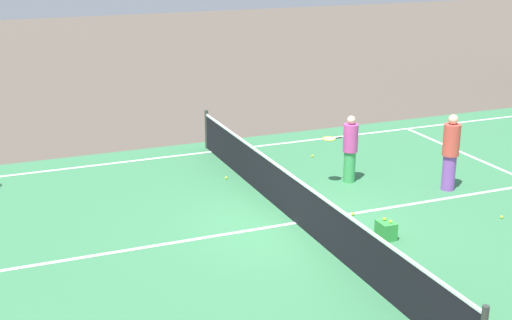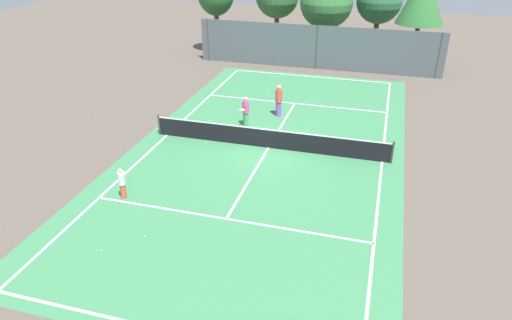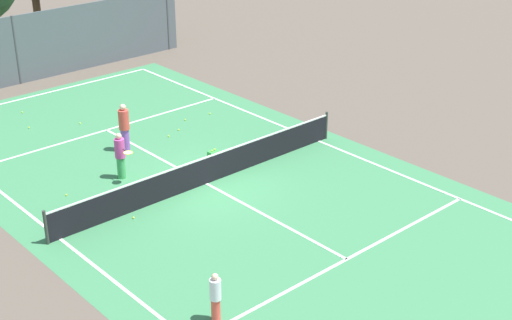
# 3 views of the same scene
# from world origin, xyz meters

# --- Properties ---
(ground_plane) EXTENTS (80.00, 80.00, 0.00)m
(ground_plane) POSITION_xyz_m (0.00, 0.00, 0.00)
(ground_plane) COLOR brown
(court_surface) EXTENTS (13.00, 25.00, 0.01)m
(court_surface) POSITION_xyz_m (0.00, 0.00, 0.00)
(court_surface) COLOR #387A4C
(court_surface) RESTS_ON ground_plane
(tennis_net) EXTENTS (11.90, 0.10, 1.10)m
(tennis_net) POSITION_xyz_m (0.00, 0.00, 0.51)
(tennis_net) COLOR #333833
(tennis_net) RESTS_ON ground_plane
(perimeter_fence) EXTENTS (18.00, 0.12, 3.20)m
(perimeter_fence) POSITION_xyz_m (0.00, 14.00, 1.60)
(perimeter_fence) COLOR #515B60
(perimeter_fence) RESTS_ON ground_plane
(tree_2) EXTENTS (4.12, 4.12, 6.30)m
(tree_2) POSITION_xyz_m (0.00, 17.77, 4.22)
(tree_2) COLOR brown
(tree_2) RESTS_ON ground_plane
(tree_4) EXTENTS (3.60, 3.60, 6.04)m
(tree_4) POSITION_xyz_m (3.92, 19.62, 4.21)
(tree_4) COLOR brown
(tree_4) RESTS_ON ground_plane
(player_0) EXTENTS (0.39, 0.39, 1.84)m
(player_0) POSITION_xyz_m (-0.50, 4.21, 0.94)
(player_0) COLOR purple
(player_0) RESTS_ON ground_plane
(player_1) EXTENTS (0.38, 0.93, 1.67)m
(player_1) POSITION_xyz_m (-1.89, 2.30, 0.86)
(player_1) COLOR #3FA559
(player_1) RESTS_ON ground_plane
(player_2) EXTENTS (0.29, 0.29, 1.37)m
(player_2) POSITION_xyz_m (-4.52, -6.11, 0.70)
(player_2) COLOR #E54C3F
(player_2) RESTS_ON ground_plane
(ball_crate) EXTENTS (0.39, 0.30, 0.43)m
(ball_crate) POSITION_xyz_m (1.39, 1.32, 0.18)
(ball_crate) COLOR green
(ball_crate) RESTS_ON ground_plane
(tennis_ball_0) EXTENTS (0.07, 0.07, 0.07)m
(tennis_ball_0) POSITION_xyz_m (-4.00, 2.37, 0.03)
(tennis_ball_0) COLOR #CCE533
(tennis_ball_0) RESTS_ON ground_plane
(tennis_ball_1) EXTENTS (0.07, 0.07, 0.07)m
(tennis_ball_1) POSITION_xyz_m (2.11, 4.45, 0.03)
(tennis_ball_1) COLOR #CCE533
(tennis_ball_1) RESTS_ON ground_plane
(tennis_ball_2) EXTENTS (0.07, 0.07, 0.07)m
(tennis_ball_2) POSITION_xyz_m (-2.45, -8.27, 0.03)
(tennis_ball_2) COLOR #CCE533
(tennis_ball_2) RESTS_ON ground_plane
(tennis_ball_3) EXTENTS (0.07, 0.07, 0.07)m
(tennis_ball_3) POSITION_xyz_m (-1.66, 10.40, 0.03)
(tennis_ball_3) COLOR #CCE533
(tennis_ball_3) RESTS_ON ground_plane
(tennis_ball_4) EXTENTS (0.07, 0.07, 0.07)m
(tennis_ball_4) POSITION_xyz_m (4.26, 0.25, 0.03)
(tennis_ball_4) COLOR #CCE533
(tennis_ball_4) RESTS_ON ground_plane
(tennis_ball_5) EXTENTS (0.07, 0.07, 0.07)m
(tennis_ball_5) POSITION_xyz_m (2.95, 5.13, 0.03)
(tennis_ball_5) COLOR #CCE533
(tennis_ball_5) RESTS_ON ground_plane
(tennis_ball_6) EXTENTS (0.07, 0.07, 0.07)m
(tennis_ball_6) POSITION_xyz_m (3.29, 0.59, 0.03)
(tennis_ball_6) COLOR #CCE533
(tennis_ball_6) RESTS_ON ground_plane
(tennis_ball_7) EXTENTS (0.07, 0.07, 0.07)m
(tennis_ball_7) POSITION_xyz_m (-3.20, -0.40, 0.03)
(tennis_ball_7) COLOR #CCE533
(tennis_ball_7) RESTS_ON ground_plane
(tennis_ball_8) EXTENTS (0.07, 0.07, 0.07)m
(tennis_ball_8) POSITION_xyz_m (-2.23, 8.64, 0.03)
(tennis_ball_8) COLOR #CCE533
(tennis_ball_8) RESTS_ON ground_plane
(tennis_ball_9) EXTENTS (0.07, 0.07, 0.07)m
(tennis_ball_9) POSITION_xyz_m (0.07, 1.32, 0.03)
(tennis_ball_9) COLOR #CCE533
(tennis_ball_9) RESTS_ON ground_plane
(tennis_ball_10) EXTENTS (0.07, 0.07, 0.07)m
(tennis_ball_10) POSITION_xyz_m (-0.47, 7.67, 0.03)
(tennis_ball_10) COLOR #CCE533
(tennis_ball_10) RESTS_ON ground_plane
(tennis_ball_11) EXTENTS (0.07, 0.07, 0.07)m
(tennis_ball_11) POSITION_xyz_m (1.43, 4.19, 0.03)
(tennis_ball_11) COLOR #CCE533
(tennis_ball_11) RESTS_ON ground_plane
(tennis_ball_12) EXTENTS (0.07, 0.07, 0.07)m
(tennis_ball_12) POSITION_xyz_m (4.15, 5.01, 0.03)
(tennis_ball_12) COLOR #CCE533
(tennis_ball_12) RESTS_ON ground_plane
(tennis_ball_13) EXTENTS (0.07, 0.07, 0.07)m
(tennis_ball_13) POSITION_xyz_m (-3.49, -9.42, 0.03)
(tennis_ball_13) COLOR #CCE533
(tennis_ball_13) RESTS_ON ground_plane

